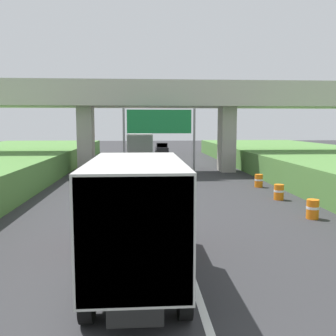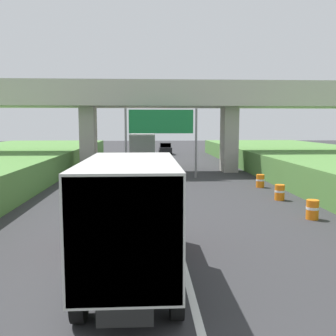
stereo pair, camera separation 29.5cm
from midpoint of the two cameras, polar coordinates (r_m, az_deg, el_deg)
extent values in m
cube|color=white|center=(28.24, -0.58, -2.17)|extent=(0.20, 90.72, 0.01)
cube|color=#ADA89E|center=(34.31, -1.07, 10.24)|extent=(40.00, 4.80, 1.10)
cube|color=#ADA89E|center=(32.19, -0.93, 12.45)|extent=(40.00, 0.36, 1.10)
cube|color=#ADA89E|center=(36.61, -1.20, 11.74)|extent=(40.00, 0.36, 1.10)
cube|color=#9F9A91|center=(34.64, -11.84, 4.24)|extent=(1.30, 2.20, 5.94)
cube|color=#9F9A91|center=(35.10, 9.58, 4.32)|extent=(1.30, 2.20, 5.94)
cylinder|color=slate|center=(30.25, -6.19, 3.74)|extent=(0.18, 0.18, 5.64)
cylinder|color=slate|center=(30.48, 4.60, 3.78)|extent=(0.18, 0.18, 5.64)
cube|color=#167238|center=(30.20, -0.78, 7.13)|extent=(5.20, 0.12, 1.90)
cube|color=white|center=(30.18, -0.78, 7.13)|extent=(4.89, 0.01, 1.67)
cube|color=black|center=(10.99, -4.66, -12.86)|extent=(1.10, 7.30, 0.36)
cube|color=red|center=(13.19, -4.41, -4.02)|extent=(2.10, 2.10, 2.10)
cube|color=#2D3842|center=(14.14, -4.33, -2.06)|extent=(1.89, 0.06, 0.90)
cube|color=#B7B7B2|center=(9.56, -4.91, -6.58)|extent=(2.30, 5.20, 2.60)
cube|color=gray|center=(7.08, -5.56, -11.35)|extent=(2.21, 0.04, 2.50)
cylinder|color=black|center=(13.57, -8.52, -9.89)|extent=(0.30, 0.96, 0.96)
cylinder|color=black|center=(13.53, -0.19, -9.87)|extent=(0.30, 0.96, 0.96)
cylinder|color=black|center=(8.87, -12.43, -19.20)|extent=(0.30, 0.96, 0.96)
cylinder|color=black|center=(8.80, 2.30, -19.27)|extent=(0.30, 0.96, 0.96)
cylinder|color=black|center=(10.40, -10.89, -15.17)|extent=(0.30, 0.96, 0.96)
cylinder|color=black|center=(10.34, 1.39, -15.19)|extent=(0.30, 0.96, 0.96)
cube|color=black|center=(36.75, -3.66, 0.89)|extent=(1.10, 7.30, 0.36)
cube|color=orange|center=(39.24, -3.64, 3.06)|extent=(2.10, 2.10, 2.10)
cube|color=#2D3842|center=(40.24, -3.63, 3.57)|extent=(1.89, 0.06, 0.90)
cube|color=#B7B7B2|center=(35.58, -3.69, 3.09)|extent=(2.30, 5.20, 2.60)
cube|color=gray|center=(33.01, -3.74, 2.82)|extent=(2.21, 0.04, 2.50)
cylinder|color=black|center=(39.38, -5.04, 1.00)|extent=(0.30, 0.96, 0.96)
cylinder|color=black|center=(39.36, -2.21, 1.01)|extent=(0.30, 0.96, 0.96)
cylinder|color=black|center=(34.33, -5.48, 0.17)|extent=(0.30, 0.96, 0.96)
cylinder|color=black|center=(34.31, -1.91, 0.19)|extent=(0.30, 0.96, 0.96)
cylinder|color=black|center=(36.01, -5.37, 0.47)|extent=(0.30, 0.96, 0.96)
cylinder|color=black|center=(35.99, -1.97, 0.49)|extent=(0.30, 0.96, 0.96)
cube|color=black|center=(55.07, -0.27, 2.85)|extent=(1.76, 4.10, 0.76)
cube|color=black|center=(54.88, -0.26, 3.57)|extent=(1.56, 1.90, 0.64)
cube|color=#2D3842|center=(53.96, -0.21, 3.52)|extent=(1.44, 0.06, 0.54)
cylinder|color=black|center=(56.33, -1.17, 2.54)|extent=(0.22, 0.64, 0.64)
cylinder|color=black|center=(56.41, 0.50, 2.55)|extent=(0.22, 0.64, 0.64)
cylinder|color=black|center=(53.80, -1.07, 2.35)|extent=(0.22, 0.64, 0.64)
cylinder|color=black|center=(53.88, 0.67, 2.36)|extent=(0.22, 0.64, 0.64)
cube|color=#B2B5B7|center=(43.73, -3.99, 1.85)|extent=(1.76, 4.10, 0.76)
cube|color=#B2B5B7|center=(43.53, -4.00, 2.76)|extent=(1.56, 1.90, 0.64)
cube|color=#2D3842|center=(42.61, -4.02, 2.67)|extent=(1.44, 0.06, 0.54)
cylinder|color=black|center=(45.05, -5.00, 1.50)|extent=(0.22, 0.64, 0.64)
cylinder|color=black|center=(45.02, -2.92, 1.51)|extent=(0.22, 0.64, 0.64)
cylinder|color=black|center=(42.52, -5.11, 1.19)|extent=(0.22, 0.64, 0.64)
cylinder|color=black|center=(42.49, -2.90, 1.21)|extent=(0.22, 0.64, 0.64)
cylinder|color=orange|center=(18.47, 21.68, -5.95)|extent=(0.56, 0.56, 0.90)
cylinder|color=white|center=(18.46, 21.69, -5.73)|extent=(0.57, 0.57, 0.12)
cylinder|color=orange|center=(22.48, 17.10, -3.59)|extent=(0.56, 0.56, 0.90)
cylinder|color=white|center=(22.46, 17.10, -3.41)|extent=(0.57, 0.57, 0.12)
cylinder|color=orange|center=(26.65, 14.26, -1.94)|extent=(0.56, 0.56, 0.90)
cylinder|color=white|center=(26.64, 14.26, -1.78)|extent=(0.57, 0.57, 0.12)
camera|label=1|loc=(0.15, -89.58, 0.05)|focal=39.78mm
camera|label=2|loc=(0.15, 90.42, -0.05)|focal=39.78mm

